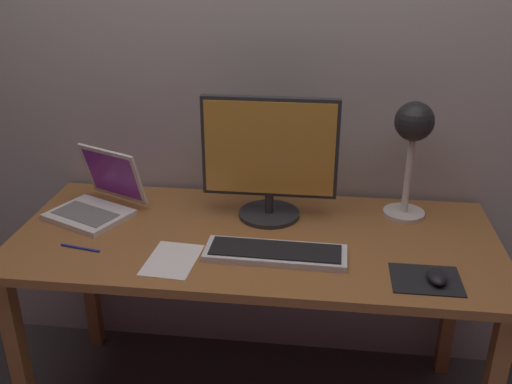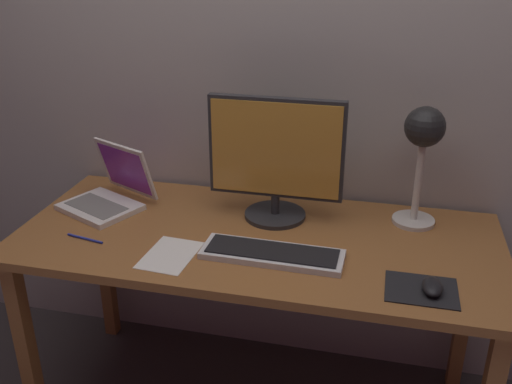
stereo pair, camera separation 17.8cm
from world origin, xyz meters
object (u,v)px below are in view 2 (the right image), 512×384
Objects in this scene: monitor at (276,157)px; laptop at (112,189)px; desk_lamp at (423,141)px; pen at (85,239)px; mouse at (432,287)px; keyboard_main at (272,254)px.

laptop is at bearing -176.88° from monitor.
desk_lamp is at bearing 7.94° from monitor.
desk_lamp is 1.15m from pen.
monitor is 4.82× the size of mouse.
monitor reaches higher than laptop.
mouse is at bearing -10.60° from keyboard_main.
pen is at bearing -160.40° from desk_lamp.
keyboard_main is 0.70m from laptop.
desk_lamp is at bearing 95.83° from mouse.
monitor is at bearing 3.12° from laptop.
mouse is (0.04, -0.43, -0.28)m from desk_lamp.
mouse is at bearing -35.05° from monitor.
desk_lamp is (0.43, 0.34, 0.29)m from keyboard_main.
pen is (-1.09, 0.06, -0.02)m from mouse.
monitor is 0.69m from pen.
laptop is 3.68× the size of mouse.
desk_lamp reaches higher than laptop.
keyboard_main is 0.62m from pen.
desk_lamp is (1.08, 0.10, 0.24)m from laptop.
desk_lamp reaches higher than mouse.
mouse is at bearing -3.03° from pen.
monitor is 0.49m from desk_lamp.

